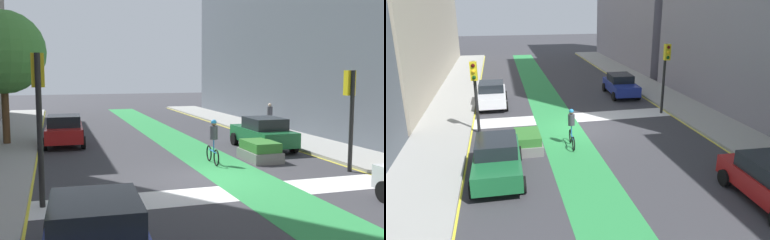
# 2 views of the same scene
# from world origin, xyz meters

# --- Properties ---
(ground_plane) EXTENTS (120.00, 120.00, 0.00)m
(ground_plane) POSITION_xyz_m (0.00, 0.00, 0.00)
(ground_plane) COLOR #38383D
(bike_lane_paint) EXTENTS (2.40, 60.00, 0.01)m
(bike_lane_paint) POSITION_xyz_m (1.20, 0.00, 0.00)
(bike_lane_paint) COLOR #2D8C47
(bike_lane_paint) RESTS_ON ground_plane
(crosswalk_band) EXTENTS (12.00, 1.80, 0.01)m
(crosswalk_band) POSITION_xyz_m (0.00, -2.00, 0.00)
(crosswalk_band) COLOR silver
(crosswalk_band) RESTS_ON ground_plane
(sidewalk_left) EXTENTS (3.00, 60.00, 0.15)m
(sidewalk_left) POSITION_xyz_m (-7.50, 0.00, 0.07)
(sidewalk_left) COLOR #9E9E99
(sidewalk_left) RESTS_ON ground_plane
(curb_stripe_left) EXTENTS (0.16, 60.00, 0.01)m
(curb_stripe_left) POSITION_xyz_m (-6.00, 0.00, 0.01)
(curb_stripe_left) COLOR yellow
(curb_stripe_left) RESTS_ON ground_plane
(sidewalk_right) EXTENTS (3.00, 60.00, 0.15)m
(sidewalk_right) POSITION_xyz_m (7.50, 0.00, 0.07)
(sidewalk_right) COLOR #9E9E99
(sidewalk_right) RESTS_ON ground_plane
(curb_stripe_right) EXTENTS (0.16, 60.00, 0.01)m
(curb_stripe_right) POSITION_xyz_m (6.00, 0.00, 0.01)
(curb_stripe_right) COLOR yellow
(curb_stripe_right) RESTS_ON ground_plane
(traffic_signal_near_right) EXTENTS (0.35, 0.52, 3.86)m
(traffic_signal_near_right) POSITION_xyz_m (5.56, -0.40, 2.72)
(traffic_signal_near_right) COLOR black
(traffic_signal_near_right) RESTS_ON ground_plane
(traffic_signal_near_left) EXTENTS (0.35, 0.52, 4.33)m
(traffic_signal_near_left) POSITION_xyz_m (-5.58, -1.66, 3.03)
(traffic_signal_near_left) COLOR black
(traffic_signal_near_left) RESTS_ON ground_plane
(car_blue_left_near) EXTENTS (2.19, 4.28, 1.57)m
(car_blue_left_near) POSITION_xyz_m (-4.54, -6.72, 0.80)
(car_blue_left_near) COLOR navy
(car_blue_left_near) RESTS_ON ground_plane
(car_green_right_far) EXTENTS (2.05, 4.22, 1.57)m
(car_green_right_far) POSITION_xyz_m (4.60, 4.96, 0.80)
(car_green_right_far) COLOR #196033
(car_green_right_far) RESTS_ON ground_plane
(car_white_right_near) EXTENTS (2.05, 4.21, 1.57)m
(car_white_right_near) POSITION_xyz_m (4.88, -5.82, 0.80)
(car_white_right_near) COLOR silver
(car_white_right_near) RESTS_ON ground_plane
(cyclist_in_lane) EXTENTS (0.32, 1.73, 1.86)m
(cyclist_in_lane) POSITION_xyz_m (1.06, 2.37, 0.97)
(cyclist_in_lane) COLOR black
(cyclist_in_lane) RESTS_ON ground_plane
(median_planter) EXTENTS (1.30, 2.02, 0.85)m
(median_planter) POSITION_xyz_m (3.20, 2.41, 0.40)
(median_planter) COLOR slate
(median_planter) RESTS_ON ground_plane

